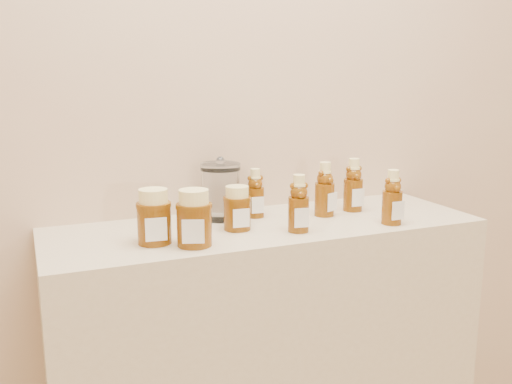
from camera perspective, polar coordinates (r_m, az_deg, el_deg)
name	(u,v)px	position (r m, az deg, el deg)	size (l,w,h in m)	color
wall_back	(240,59)	(1.71, -1.62, 13.17)	(3.50, 0.02, 2.70)	tan
display_table	(266,372)	(1.75, 1.01, -17.56)	(1.20, 0.40, 0.90)	#C0AF8D
bear_bottle_back_left	(255,190)	(1.64, -0.07, 0.22)	(0.05, 0.05, 0.16)	#5A2D07
bear_bottle_back_mid	(325,186)	(1.66, 6.89, 0.64)	(0.06, 0.06, 0.18)	#5A2D07
bear_bottle_back_right	(353,181)	(1.74, 9.72, 1.06)	(0.06, 0.06, 0.18)	#5A2D07
bear_bottle_front_left	(299,200)	(1.49, 4.30, -0.76)	(0.06, 0.06, 0.17)	#5A2D07
bear_bottle_front_right	(392,194)	(1.61, 13.49, -0.16)	(0.06, 0.06, 0.17)	#5A2D07
honey_jar_left	(154,216)	(1.41, -10.17, -2.42)	(0.09, 0.09, 0.14)	#5A2D07
honey_jar_back	(237,208)	(1.51, -1.90, -1.61)	(0.08, 0.08, 0.12)	#5A2D07
honey_jar_front	(194,218)	(1.38, -6.21, -2.58)	(0.09, 0.09, 0.14)	#5A2D07
glass_canister	(221,189)	(1.62, -3.56, 0.31)	(0.11, 0.11, 0.17)	white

